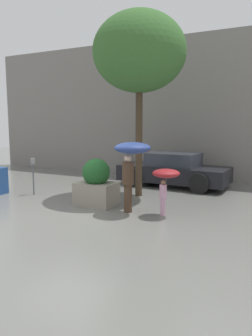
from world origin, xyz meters
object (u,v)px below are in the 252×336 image
(person_adult, at_px, (131,157))
(person_child, at_px, (166,177))
(parked_car_near, at_px, (174,170))
(street_tree, at_px, (139,53))
(planter_box, at_px, (96,184))
(parking_meter, at_px, (33,168))

(person_adult, height_order, person_child, person_adult)
(parked_car_near, relative_size, street_tree, 0.71)
(planter_box, relative_size, person_adult, 0.72)
(person_child, bearing_deg, parking_meter, -167.77)
(person_child, distance_m, parking_meter, 4.87)
(person_adult, xyz_separation_m, street_tree, (-0.69, 1.94, 3.07))
(parked_car_near, xyz_separation_m, street_tree, (-0.45, -2.18, 3.99))
(person_child, bearing_deg, street_tree, 148.13)
(planter_box, relative_size, person_child, 1.12)
(parked_car_near, relative_size, parking_meter, 3.37)
(planter_box, relative_size, street_tree, 0.24)
(planter_box, height_order, parking_meter, planter_box)
(parked_car_near, bearing_deg, planter_box, 166.90)
(person_adult, xyz_separation_m, parked_car_near, (-0.23, 4.12, -0.92))
(planter_box, height_order, street_tree, street_tree)
(person_adult, bearing_deg, parked_car_near, 99.15)
(parking_meter, bearing_deg, street_tree, 24.09)
(planter_box, distance_m, person_adult, 1.57)
(person_child, relative_size, parked_car_near, 0.30)
(parking_meter, bearing_deg, parked_car_near, 44.44)
(parking_meter, bearing_deg, person_child, -4.15)
(parking_meter, bearing_deg, person_adult, -7.13)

